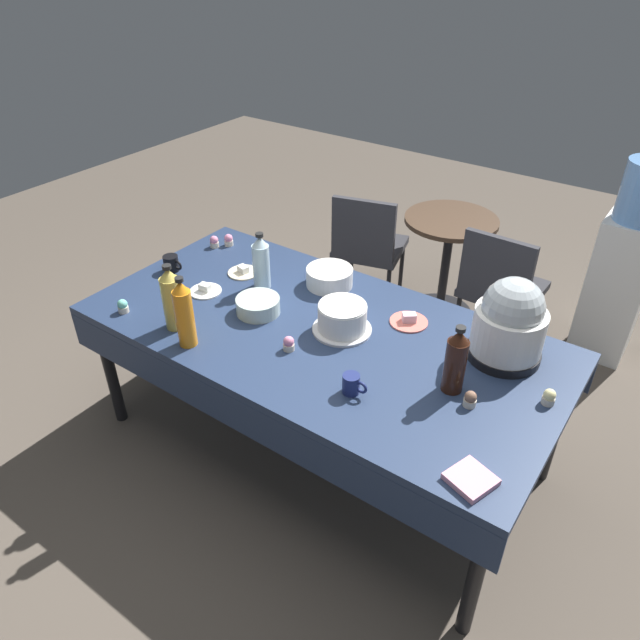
% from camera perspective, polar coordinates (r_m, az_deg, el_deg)
% --- Properties ---
extents(ground, '(9.00, 9.00, 0.00)m').
position_cam_1_polar(ground, '(3.20, 0.00, -11.92)').
color(ground, brown).
extents(potluck_table, '(2.20, 1.10, 0.75)m').
position_cam_1_polar(potluck_table, '(2.75, 0.00, -1.93)').
color(potluck_table, navy).
rests_on(potluck_table, ground).
extents(frosted_layer_cake, '(0.27, 0.27, 0.14)m').
position_cam_1_polar(frosted_layer_cake, '(2.67, 2.15, 0.16)').
color(frosted_layer_cake, silver).
rests_on(frosted_layer_cake, potluck_table).
extents(slow_cooker, '(0.31, 0.31, 0.38)m').
position_cam_1_polar(slow_cooker, '(2.57, 17.78, -0.27)').
color(slow_cooker, black).
rests_on(slow_cooker, potluck_table).
extents(glass_salad_bowl, '(0.21, 0.21, 0.08)m').
position_cam_1_polar(glass_salad_bowl, '(2.82, -5.98, 1.40)').
color(glass_salad_bowl, '#B2C6BC').
rests_on(glass_salad_bowl, potluck_table).
extents(ceramic_snack_bowl, '(0.24, 0.24, 0.09)m').
position_cam_1_polar(ceramic_snack_bowl, '(3.02, 0.92, 4.16)').
color(ceramic_snack_bowl, silver).
rests_on(ceramic_snack_bowl, potluck_table).
extents(dessert_plate_coral, '(0.18, 0.18, 0.05)m').
position_cam_1_polar(dessert_plate_coral, '(2.78, 8.54, -0.05)').
color(dessert_plate_coral, '#E07266').
rests_on(dessert_plate_coral, potluck_table).
extents(dessert_plate_white, '(0.16, 0.16, 0.04)m').
position_cam_1_polar(dessert_plate_white, '(3.03, -10.96, 2.85)').
color(dessert_plate_white, white).
rests_on(dessert_plate_white, potluck_table).
extents(dessert_plate_cream, '(0.16, 0.16, 0.04)m').
position_cam_1_polar(dessert_plate_cream, '(3.17, -7.39, 4.64)').
color(dessert_plate_cream, beige).
rests_on(dessert_plate_cream, potluck_table).
extents(cupcake_vanilla, '(0.05, 0.05, 0.07)m').
position_cam_1_polar(cupcake_vanilla, '(2.96, -18.43, 1.27)').
color(cupcake_vanilla, beige).
rests_on(cupcake_vanilla, potluck_table).
extents(cupcake_mint, '(0.05, 0.05, 0.07)m').
position_cam_1_polar(cupcake_mint, '(2.46, 21.16, -6.92)').
color(cupcake_mint, beige).
rests_on(cupcake_mint, potluck_table).
extents(cupcake_berry, '(0.05, 0.05, 0.07)m').
position_cam_1_polar(cupcake_berry, '(2.57, -3.03, -2.29)').
color(cupcake_berry, beige).
rests_on(cupcake_berry, potluck_table).
extents(cupcake_rose, '(0.05, 0.05, 0.07)m').
position_cam_1_polar(cupcake_rose, '(3.45, -10.13, 7.41)').
color(cupcake_rose, beige).
rests_on(cupcake_rose, potluck_table).
extents(cupcake_lemon, '(0.05, 0.05, 0.07)m').
position_cam_1_polar(cupcake_lemon, '(2.36, 14.24, -7.38)').
color(cupcake_lemon, beige).
rests_on(cupcake_lemon, potluck_table).
extents(cupcake_cocoa, '(0.05, 0.05, 0.07)m').
position_cam_1_polar(cupcake_cocoa, '(3.46, -8.78, 7.60)').
color(cupcake_cocoa, beige).
rests_on(cupcake_cocoa, potluck_table).
extents(soda_bottle_orange_juice, '(0.08, 0.08, 0.34)m').
position_cam_1_polar(soda_bottle_orange_juice, '(2.60, -12.92, 0.57)').
color(soda_bottle_orange_juice, orange).
rests_on(soda_bottle_orange_juice, potluck_table).
extents(soda_bottle_ginger_ale, '(0.09, 0.09, 0.32)m').
position_cam_1_polar(soda_bottle_ginger_ale, '(2.73, -14.05, 1.97)').
color(soda_bottle_ginger_ale, gold).
rests_on(soda_bottle_ginger_ale, potluck_table).
extents(soda_bottle_cola, '(0.09, 0.09, 0.30)m').
position_cam_1_polar(soda_bottle_cola, '(2.35, 12.90, -3.89)').
color(soda_bottle_cola, '#33190F').
rests_on(soda_bottle_cola, potluck_table).
extents(soda_bottle_water, '(0.09, 0.09, 0.30)m').
position_cam_1_polar(soda_bottle_water, '(2.97, -5.69, 5.53)').
color(soda_bottle_water, silver).
rests_on(soda_bottle_water, potluck_table).
extents(coffee_mug_black, '(0.12, 0.08, 0.09)m').
position_cam_1_polar(coffee_mug_black, '(3.25, -14.09, 5.30)').
color(coffee_mug_black, black).
rests_on(coffee_mug_black, potluck_table).
extents(coffee_mug_navy, '(0.11, 0.07, 0.08)m').
position_cam_1_polar(coffee_mug_navy, '(2.34, 3.08, -6.17)').
color(coffee_mug_navy, navy).
rests_on(coffee_mug_navy, potluck_table).
extents(paper_napkin_stack, '(0.18, 0.18, 0.02)m').
position_cam_1_polar(paper_napkin_stack, '(2.10, 14.30, -14.60)').
color(paper_napkin_stack, pink).
rests_on(paper_napkin_stack, potluck_table).
extents(maroon_chair_left, '(0.54, 0.54, 0.85)m').
position_cam_1_polar(maroon_chair_left, '(4.03, 4.60, 7.35)').
color(maroon_chair_left, '#333338').
rests_on(maroon_chair_left, ground).
extents(maroon_chair_right, '(0.45, 0.45, 0.85)m').
position_cam_1_polar(maroon_chair_right, '(3.71, 16.91, 3.29)').
color(maroon_chair_right, '#333338').
rests_on(maroon_chair_right, ground).
extents(round_cafe_table, '(0.60, 0.60, 0.72)m').
position_cam_1_polar(round_cafe_table, '(4.02, 12.17, 6.68)').
color(round_cafe_table, '#473323').
rests_on(round_cafe_table, ground).
extents(water_cooler, '(0.32, 0.32, 1.24)m').
position_cam_1_polar(water_cooler, '(3.94, 27.04, 4.41)').
color(water_cooler, silver).
rests_on(water_cooler, ground).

